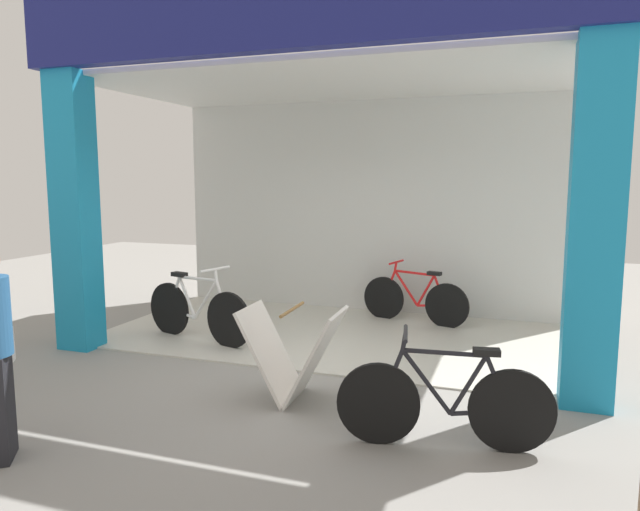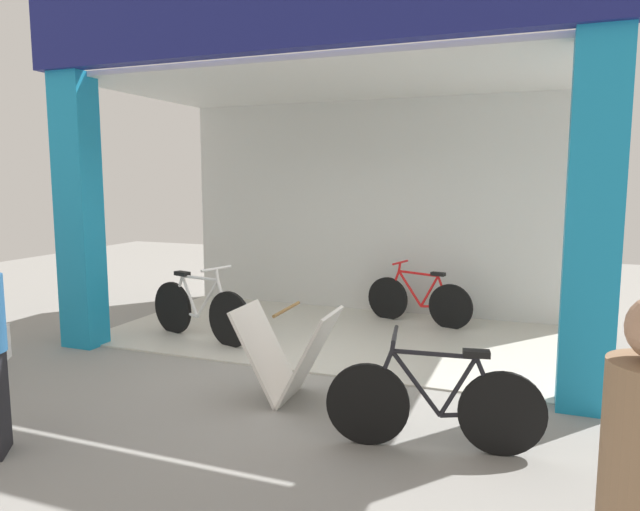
{
  "view_description": "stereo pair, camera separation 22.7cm",
  "coord_description": "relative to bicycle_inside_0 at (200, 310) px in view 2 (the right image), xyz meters",
  "views": [
    {
      "loc": [
        2.18,
        -5.52,
        2.03
      ],
      "look_at": [
        0.0,
        0.77,
        1.15
      ],
      "focal_mm": 32.55,
      "sensor_mm": 36.0,
      "label": 1
    },
    {
      "loc": [
        2.4,
        -5.44,
        2.03
      ],
      "look_at": [
        0.0,
        0.77,
        1.15
      ],
      "focal_mm": 32.55,
      "sensor_mm": 36.0,
      "label": 2
    }
  ],
  "objects": [
    {
      "name": "shop_facade",
      "position": [
        1.6,
        0.89,
        1.82
      ],
      "size": [
        6.23,
        3.41,
        4.13
      ],
      "color": "beige",
      "rests_on": "ground"
    },
    {
      "name": "sandwich_board_sign",
      "position": [
        1.86,
        -1.42,
        0.05
      ],
      "size": [
        0.93,
        0.63,
        0.88
      ],
      "color": "silver",
      "rests_on": "ground"
    },
    {
      "name": "ground_plane",
      "position": [
        1.6,
        -0.69,
        -0.39
      ],
      "size": [
        20.07,
        20.07,
        0.0
      ],
      "primitive_type": "plane",
      "color": "gray",
      "rests_on": "ground"
    },
    {
      "name": "bicycle_inside_0",
      "position": [
        0.0,
        0.0,
        0.0
      ],
      "size": [
        1.7,
        0.59,
        0.97
      ],
      "color": "black",
      "rests_on": "ground"
    },
    {
      "name": "bicycle_inside_1",
      "position": [
        2.42,
        1.79,
        -0.04
      ],
      "size": [
        1.55,
        0.49,
        0.87
      ],
      "color": "black",
      "rests_on": "ground"
    },
    {
      "name": "bicycle_parked_0",
      "position": [
        3.3,
        -1.95,
        -0.03
      ],
      "size": [
        1.61,
        0.45,
        0.9
      ],
      "color": "black",
      "rests_on": "ground"
    }
  ]
}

